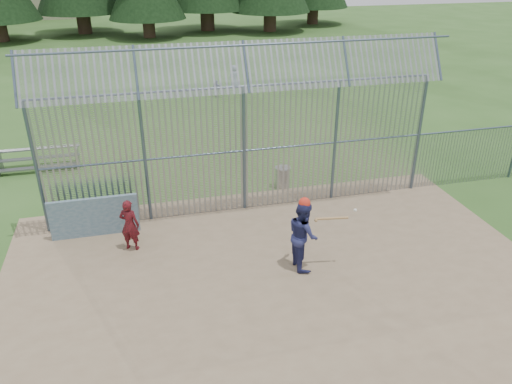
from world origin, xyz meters
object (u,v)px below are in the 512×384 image
object	(u,v)px
batter	(303,235)
bleacher	(39,159)
onlooker	(130,225)
dugout_wall	(95,217)
trash_can	(283,177)

from	to	relation	value
batter	bleacher	distance (m)	11.49
batter	bleacher	world-z (taller)	batter
batter	onlooker	xyz separation A→B (m)	(-4.35, 1.95, -0.18)
dugout_wall	trash_can	distance (m)	6.53
trash_can	dugout_wall	bearing A→B (deg)	-163.55
trash_can	bleacher	distance (m)	9.34
batter	onlooker	size ratio (longest dim) A/B	1.24
trash_can	bleacher	size ratio (longest dim) A/B	0.27
onlooker	trash_can	xyz separation A→B (m)	(5.27, 2.85, -0.40)
bleacher	trash_can	bearing A→B (deg)	-23.92
onlooker	dugout_wall	bearing A→B (deg)	-21.55
dugout_wall	onlooker	size ratio (longest dim) A/B	1.65
batter	trash_can	size ratio (longest dim) A/B	2.29
batter	bleacher	bearing A→B (deg)	40.44
onlooker	bleacher	world-z (taller)	onlooker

